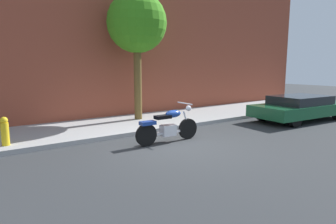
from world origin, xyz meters
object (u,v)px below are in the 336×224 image
street_tree (137,24)px  fire_hydrant (5,134)px  motorcycle (168,127)px  parked_car_green (301,107)px

street_tree → fire_hydrant: bearing=-163.6°
motorcycle → fire_hydrant: motorcycle is taller
parked_car_green → fire_hydrant: size_ratio=5.06×
parked_car_green → street_tree: street_tree is taller
motorcycle → parked_car_green: size_ratio=0.46×
motorcycle → fire_hydrant: (-3.99, 1.77, -0.01)m
parked_car_green → fire_hydrant: bearing=169.0°
motorcycle → street_tree: size_ratio=0.42×
parked_car_green → motorcycle: bearing=177.6°
street_tree → fire_hydrant: 6.01m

